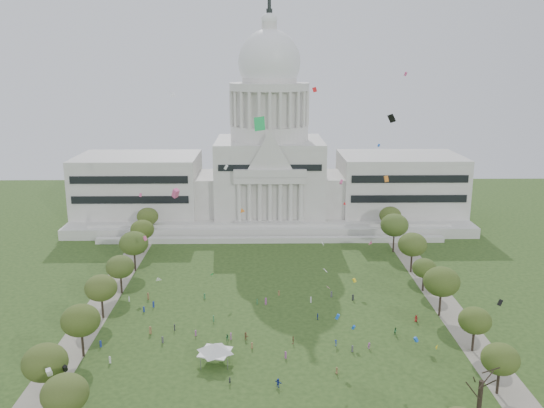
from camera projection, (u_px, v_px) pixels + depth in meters
The scene contains 34 objects.
ground at pixel (275, 349), 135.71m from camera, with size 400.00×400.00×0.00m, color #284218.
capitol at pixel (269, 168), 240.54m from camera, with size 160.00×64.50×91.30m.
path_left at pixel (105, 299), 164.10m from camera, with size 8.00×160.00×0.04m, color gray.
path_right at pixel (439, 297), 165.53m from camera, with size 8.00×160.00×0.04m, color gray.
row_tree_l_0 at pixel (45, 363), 111.84m from camera, with size 8.85×8.85×12.59m.
row_tree_r_0 at pixel (500, 359), 115.51m from camera, with size 7.67×7.67×10.91m.
row_tree_l_1 at pixel (81, 320), 130.01m from camera, with size 8.86×8.86×12.59m.
row_tree_r_1 at pixel (475, 321), 132.86m from camera, with size 7.58×7.58×10.78m.
row_tree_l_2 at pixel (101, 288), 149.77m from camera, with size 8.42×8.42×11.97m.
row_tree_r_2 at pixel (442, 282), 150.96m from camera, with size 9.55×9.55×13.58m.
row_tree_l_3 at pixel (120, 267), 165.98m from camera, with size 8.12×8.12×11.55m.
row_tree_r_3 at pixel (424, 268), 168.12m from camera, with size 7.01×7.01×9.98m.
row_tree_l_4 at pixel (134, 243), 183.64m from camera, with size 9.29×9.29×13.21m.
row_tree_r_4 at pixel (412, 245), 182.69m from camera, with size 9.19×9.19×13.06m.
row_tree_l_5 at pixel (142, 230), 201.90m from camera, with size 8.33×8.33×11.85m.
row_tree_r_5 at pixel (394, 225), 202.07m from camera, with size 9.82×9.82×13.96m.
row_tree_l_6 at pixel (148, 217), 219.50m from camera, with size 8.19×8.19×11.64m.
row_tree_r_6 at pixel (390, 216), 219.85m from camera, with size 8.42×8.42×11.97m.
near_tree_0 at pixel (65, 394), 102.03m from camera, with size 8.47×8.47×12.04m.
big_bare_tree at pixel (482, 378), 107.02m from camera, with size 6.00×5.00×12.80m.
event_tent at pixel (215, 347), 128.25m from camera, with size 10.98×10.98×4.97m.
person_0 at pixel (416, 318), 149.49m from camera, with size 0.89×0.58×1.82m, color #B21E1E.
person_2 at pixel (396, 331), 142.28m from camera, with size 0.94×0.58×1.94m, color #33723F.
person_3 at pixel (336, 343), 136.72m from camera, with size 1.04×0.54×1.61m, color navy.
person_4 at pixel (293, 340), 137.81m from camera, with size 1.15×0.63×1.96m, color olive.
person_5 at pixel (246, 336), 139.82m from camera, with size 1.83×0.72×1.97m, color olive.
person_6 at pixel (337, 371), 124.53m from camera, with size 0.78×0.51×1.59m, color olive.
person_7 at pixel (230, 381), 120.58m from camera, with size 0.59×0.43×1.62m, color #26262B.
person_8 at pixel (227, 338), 139.23m from camera, with size 0.85×0.53×1.76m, color #33723F.
person_9 at pixel (369, 346), 135.43m from camera, with size 1.02×0.53×1.58m, color #994C8C.
person_10 at pixel (318, 316), 150.72m from camera, with size 1.02×0.56×1.74m, color navy.
person_11 at pixel (278, 383), 119.48m from camera, with size 1.78×0.70×1.92m, color navy.
distant_crowd at pixel (220, 317), 150.62m from camera, with size 64.55×38.27×1.95m.
kite_swarm at pixel (279, 219), 136.74m from camera, with size 92.62×96.83×59.83m.
Camera 1 is at (-2.60, -123.42, 65.93)m, focal length 38.00 mm.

